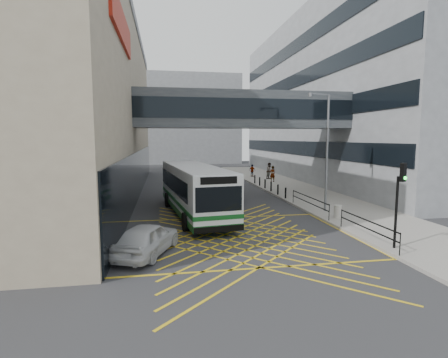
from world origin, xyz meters
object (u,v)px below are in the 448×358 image
bus (194,189)px  pedestrian_a (272,174)px  car_white (147,238)px  pedestrian_c (252,171)px  street_lamp (325,145)px  litter_bin (338,212)px  pedestrian_b (270,171)px  car_silver (217,183)px  car_dark (230,195)px  traffic_light (400,193)px

bus → pedestrian_a: (10.30, 15.18, -0.72)m
car_white → pedestrian_c: 31.12m
street_lamp → litter_bin: bearing=-108.0°
pedestrian_a → pedestrian_b: size_ratio=0.92×
pedestrian_b → pedestrian_c: pedestrian_b is taller
car_silver → pedestrian_c: 11.64m
litter_bin → pedestrian_a: 18.45m
car_dark → pedestrian_a: 13.62m
car_silver → pedestrian_c: size_ratio=2.93×
car_white → pedestrian_c: pedestrian_c is taller
car_white → traffic_light: (11.16, -1.56, 1.96)m
bus → car_silver: size_ratio=2.64×
car_silver → pedestrian_b: 10.48m
litter_bin → pedestrian_b: (2.15, 21.36, 0.57)m
bus → litter_bin: size_ratio=14.49×
car_dark → car_silver: 7.45m
car_silver → street_lamp: bearing=127.7°
bus → traffic_light: bearing=-55.1°
car_silver → bus: bearing=86.8°
car_white → pedestrian_b: size_ratio=2.35×
pedestrian_c → pedestrian_b: bearing=161.6°
pedestrian_b → litter_bin: bearing=-136.7°
car_white → street_lamp: bearing=-127.8°
street_lamp → bus: bearing=156.5°
car_silver → street_lamp: size_ratio=0.58×
car_dark → litter_bin: bearing=154.2°
car_dark → car_silver: (0.07, 7.45, 0.03)m
traffic_light → litter_bin: bearing=62.2°
car_silver → traffic_light: (5.22, -20.35, 1.99)m
car_dark → traffic_light: (5.29, -12.91, 2.02)m
car_white → pedestrian_c: (12.15, 28.65, 0.21)m
car_dark → pedestrian_c: (6.28, 17.30, 0.26)m
litter_bin → traffic_light: bearing=-93.0°
pedestrian_b → pedestrian_c: size_ratio=1.26×
car_white → car_dark: car_white is taller
car_white → street_lamp: (11.53, 6.68, 3.93)m
car_dark → car_white: bearing=87.4°
traffic_light → litter_bin: (0.32, 6.09, -2.12)m
pedestrian_b → pedestrian_c: (-1.49, 2.75, -0.20)m
street_lamp → pedestrian_a: size_ratio=4.39×
car_silver → pedestrian_a: pedestrian_a is taller
pedestrian_a → pedestrian_b: 3.04m
traffic_light → litter_bin: traffic_light is taller
street_lamp → litter_bin: street_lamp is taller
pedestrian_b → car_white: bearing=-158.7°
bus → pedestrian_b: (10.88, 18.17, -0.63)m
car_white → street_lamp: size_ratio=0.58×
traffic_light → pedestrian_a: bearing=60.8°
car_white → litter_bin: 12.34m
bus → pedestrian_c: size_ratio=7.73×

